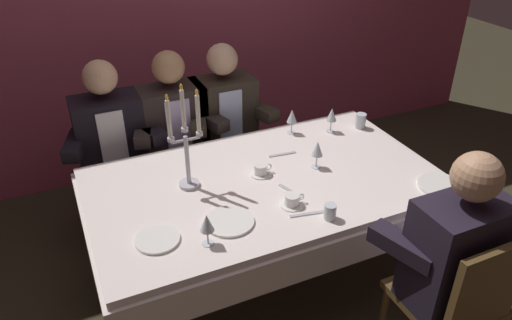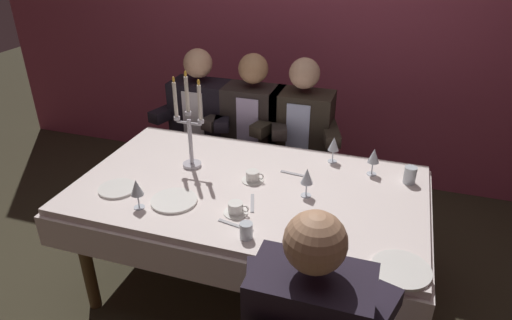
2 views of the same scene
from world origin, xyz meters
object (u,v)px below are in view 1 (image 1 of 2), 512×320
(dinner_plate_1, at_px, (157,239))
(water_tumbler_0, at_px, (330,212))
(seated_diner_1, at_px, (173,124))
(coffee_cup_1, at_px, (260,170))
(dinner_plate_0, at_px, (441,186))
(wine_glass_0, at_px, (292,117))
(wine_glass_2, at_px, (207,224))
(water_tumbler_1, at_px, (361,121))
(dining_table, at_px, (265,197))
(coffee_cup_0, at_px, (292,201))
(seated_diner_0, at_px, (110,136))
(wine_glass_1, at_px, (332,115))
(seated_diner_2, at_px, (224,114))
(dinner_plate_2, at_px, (229,221))
(wine_glass_3, at_px, (317,149))
(candelabra, at_px, (186,147))
(seated_diner_3, at_px, (457,253))

(dinner_plate_1, xyz_separation_m, water_tumbler_0, (0.81, -0.18, 0.03))
(dinner_plate_1, bearing_deg, seated_diner_1, 70.66)
(coffee_cup_1, bearing_deg, dinner_plate_0, -31.73)
(wine_glass_0, relative_size, wine_glass_2, 1.00)
(water_tumbler_1, bearing_deg, dining_table, -159.50)
(coffee_cup_0, relative_size, seated_diner_1, 0.11)
(water_tumbler_0, bearing_deg, seated_diner_0, 121.84)
(dining_table, distance_m, seated_diner_0, 1.13)
(wine_glass_1, relative_size, seated_diner_0, 0.13)
(dining_table, distance_m, seated_diner_2, 0.90)
(wine_glass_0, bearing_deg, wine_glass_1, -19.27)
(dinner_plate_2, relative_size, wine_glass_3, 1.48)
(dinner_plate_1, relative_size, wine_glass_3, 1.26)
(water_tumbler_1, relative_size, seated_diner_2, 0.08)
(wine_glass_0, height_order, coffee_cup_0, wine_glass_0)
(dining_table, bearing_deg, candelabra, 164.15)
(wine_glass_0, height_order, coffee_cup_1, wine_glass_0)
(coffee_cup_0, bearing_deg, water_tumbler_0, -56.36)
(dinner_plate_1, relative_size, wine_glass_0, 1.26)
(dinner_plate_2, height_order, water_tumbler_1, water_tumbler_1)
(dinner_plate_0, relative_size, wine_glass_1, 1.52)
(dining_table, distance_m, coffee_cup_1, 0.16)
(seated_diner_0, xyz_separation_m, seated_diner_2, (0.78, 0.00, 0.00))
(wine_glass_0, relative_size, coffee_cup_1, 1.24)
(dinner_plate_0, height_order, coffee_cup_0, coffee_cup_0)
(dinner_plate_1, xyz_separation_m, water_tumbler_1, (1.51, 0.57, 0.04))
(water_tumbler_1, distance_m, coffee_cup_1, 0.88)
(wine_glass_3, bearing_deg, dinner_plate_0, -41.86)
(coffee_cup_1, bearing_deg, seated_diner_2, 83.26)
(seated_diner_3, bearing_deg, seated_diner_1, 114.14)
(dinner_plate_0, xyz_separation_m, wine_glass_0, (-0.44, 0.88, 0.11))
(dinner_plate_0, height_order, seated_diner_1, seated_diner_1)
(wine_glass_0, distance_m, seated_diner_1, 0.81)
(coffee_cup_0, xyz_separation_m, seated_diner_3, (0.50, -0.62, -0.03))
(coffee_cup_0, bearing_deg, wine_glass_3, 42.36)
(wine_glass_3, xyz_separation_m, seated_diner_3, (0.21, -0.89, -0.12))
(dining_table, xyz_separation_m, seated_diner_0, (-0.69, 0.89, 0.11))
(dinner_plate_0, height_order, seated_diner_2, seated_diner_2)
(wine_glass_2, relative_size, wine_glass_3, 1.00)
(wine_glass_3, distance_m, water_tumbler_0, 0.49)
(seated_diner_0, height_order, seated_diner_2, same)
(wine_glass_0, bearing_deg, seated_diner_2, 122.84)
(wine_glass_1, bearing_deg, coffee_cup_1, -155.76)
(dinner_plate_0, bearing_deg, coffee_cup_1, 148.27)
(coffee_cup_1, bearing_deg, candelabra, 172.51)
(dining_table, height_order, seated_diner_3, seated_diner_3)
(dinner_plate_2, distance_m, wine_glass_0, 1.00)
(coffee_cup_1, height_order, seated_diner_0, seated_diner_0)
(wine_glass_3, xyz_separation_m, coffee_cup_1, (-0.32, 0.06, -0.09))
(seated_diner_1, bearing_deg, dinner_plate_2, -92.66)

